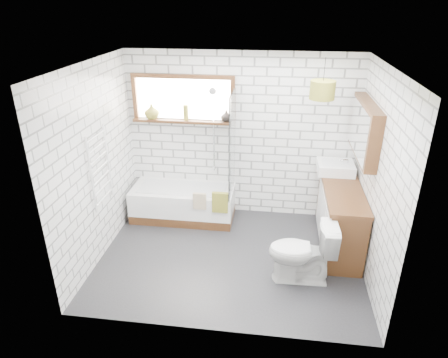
# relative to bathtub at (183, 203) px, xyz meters

# --- Properties ---
(floor) EXTENTS (3.40, 2.60, 0.01)m
(floor) POSITION_rel_bathtub_xyz_m (0.84, -0.96, -0.26)
(floor) COLOR #232326
(floor) RESTS_ON ground
(ceiling) EXTENTS (3.40, 2.60, 0.01)m
(ceiling) POSITION_rel_bathtub_xyz_m (0.84, -0.96, 2.25)
(ceiling) COLOR white
(ceiling) RESTS_ON ground
(wall_back) EXTENTS (3.40, 0.01, 2.50)m
(wall_back) POSITION_rel_bathtub_xyz_m (0.84, 0.35, 1.00)
(wall_back) COLOR white
(wall_back) RESTS_ON ground
(wall_front) EXTENTS (3.40, 0.01, 2.50)m
(wall_front) POSITION_rel_bathtub_xyz_m (0.84, -2.26, 1.00)
(wall_front) COLOR white
(wall_front) RESTS_ON ground
(wall_left) EXTENTS (0.01, 2.60, 2.50)m
(wall_left) POSITION_rel_bathtub_xyz_m (-0.86, -0.96, 1.00)
(wall_left) COLOR white
(wall_left) RESTS_ON ground
(wall_right) EXTENTS (0.01, 2.60, 2.50)m
(wall_right) POSITION_rel_bathtub_xyz_m (2.55, -0.96, 1.00)
(wall_right) COLOR white
(wall_right) RESTS_ON ground
(window) EXTENTS (1.52, 0.16, 0.68)m
(window) POSITION_rel_bathtub_xyz_m (-0.01, 0.30, 1.55)
(window) COLOR #3B2010
(window) RESTS_ON wall_back
(towel_radiator) EXTENTS (0.06, 0.52, 1.00)m
(towel_radiator) POSITION_rel_bathtub_xyz_m (-0.82, -0.96, 0.95)
(towel_radiator) COLOR white
(towel_radiator) RESTS_ON wall_left
(mirror_cabinet) EXTENTS (0.16, 1.20, 0.70)m
(mirror_cabinet) POSITION_rel_bathtub_xyz_m (2.46, -0.36, 1.40)
(mirror_cabinet) COLOR #3B2010
(mirror_cabinet) RESTS_ON wall_right
(shower_riser) EXTENTS (0.02, 0.02, 1.30)m
(shower_riser) POSITION_rel_bathtub_xyz_m (0.44, 0.30, 1.10)
(shower_riser) COLOR silver
(shower_riser) RESTS_ON wall_back
(bathtub) EXTENTS (1.55, 0.69, 0.50)m
(bathtub) POSITION_rel_bathtub_xyz_m (0.00, 0.00, 0.00)
(bathtub) COLOR white
(bathtub) RESTS_ON floor
(shower_screen) EXTENTS (0.02, 0.72, 1.50)m
(shower_screen) POSITION_rel_bathtub_xyz_m (0.76, 0.00, 1.00)
(shower_screen) COLOR white
(shower_screen) RESTS_ON bathtub
(towel_green) EXTENTS (0.23, 0.06, 0.31)m
(towel_green) POSITION_rel_bathtub_xyz_m (0.63, -0.34, 0.23)
(towel_green) COLOR olive
(towel_green) RESTS_ON bathtub
(towel_beige) EXTENTS (0.19, 0.05, 0.25)m
(towel_beige) POSITION_rel_bathtub_xyz_m (0.33, -0.34, 0.23)
(towel_beige) COLOR tan
(towel_beige) RESTS_ON bathtub
(vanity) EXTENTS (0.49, 1.53, 0.88)m
(vanity) POSITION_rel_bathtub_xyz_m (2.30, -0.43, 0.19)
(vanity) COLOR #3B2010
(vanity) RESTS_ON floor
(basin) EXTENTS (0.51, 0.44, 0.15)m
(basin) POSITION_rel_bathtub_xyz_m (2.24, 0.06, 0.70)
(basin) COLOR white
(basin) RESTS_ON vanity
(tap) EXTENTS (0.03, 0.03, 0.15)m
(tap) POSITION_rel_bathtub_xyz_m (2.40, 0.06, 0.75)
(tap) COLOR silver
(tap) RESTS_ON vanity
(toilet) EXTENTS (0.48, 0.80, 0.80)m
(toilet) POSITION_rel_bathtub_xyz_m (1.75, -1.30, 0.15)
(toilet) COLOR white
(toilet) RESTS_ON floor
(vase_olive) EXTENTS (0.23, 0.23, 0.22)m
(vase_olive) POSITION_rel_bathtub_xyz_m (-0.48, 0.27, 1.34)
(vase_olive) COLOR olive
(vase_olive) RESTS_ON window
(vase_dark) EXTENTS (0.20, 0.20, 0.17)m
(vase_dark) POSITION_rel_bathtub_xyz_m (0.63, 0.27, 1.31)
(vase_dark) COLOR black
(vase_dark) RESTS_ON window
(bottle) EXTENTS (0.08, 0.08, 0.22)m
(bottle) POSITION_rel_bathtub_xyz_m (0.03, 0.27, 1.34)
(bottle) COLOR olive
(bottle) RESTS_ON window
(pendant) EXTENTS (0.32, 0.32, 0.23)m
(pendant) POSITION_rel_bathtub_xyz_m (1.92, -0.19, 1.85)
(pendant) COLOR olive
(pendant) RESTS_ON ceiling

